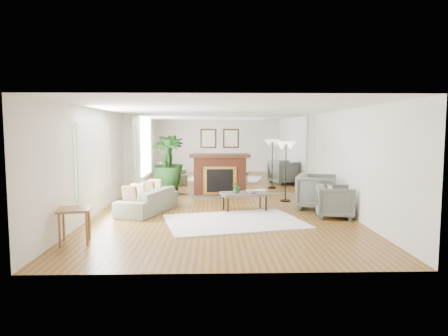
{
  "coord_description": "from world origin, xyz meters",
  "views": [
    {
      "loc": [
        -0.19,
        -8.93,
        2.0
      ],
      "look_at": [
        0.06,
        0.6,
        1.1
      ],
      "focal_mm": 32.0,
      "sensor_mm": 36.0,
      "label": 1
    }
  ],
  "objects_px": {
    "fireplace": "(220,174)",
    "potted_ficus": "(167,164)",
    "coffee_table": "(245,194)",
    "floor_lamp": "(286,150)",
    "sofa": "(148,201)",
    "armchair_front": "(335,201)",
    "armchair_back": "(317,191)",
    "side_table": "(75,214)"
  },
  "relations": [
    {
      "from": "coffee_table",
      "to": "armchair_front",
      "type": "height_order",
      "value": "armchair_front"
    },
    {
      "from": "coffee_table",
      "to": "sofa",
      "type": "height_order",
      "value": "sofa"
    },
    {
      "from": "fireplace",
      "to": "armchair_front",
      "type": "xyz_separation_m",
      "value": [
        2.6,
        -3.21,
        -0.29
      ]
    },
    {
      "from": "armchair_front",
      "to": "side_table",
      "type": "bearing_deg",
      "value": 121.35
    },
    {
      "from": "fireplace",
      "to": "coffee_table",
      "type": "distance_m",
      "value": 2.5
    },
    {
      "from": "coffee_table",
      "to": "floor_lamp",
      "type": "xyz_separation_m",
      "value": [
        1.26,
        1.32,
        1.02
      ]
    },
    {
      "from": "fireplace",
      "to": "armchair_back",
      "type": "relative_size",
      "value": 2.11
    },
    {
      "from": "fireplace",
      "to": "side_table",
      "type": "bearing_deg",
      "value": -117.01
    },
    {
      "from": "sofa",
      "to": "side_table",
      "type": "relative_size",
      "value": 3.0
    },
    {
      "from": "fireplace",
      "to": "floor_lamp",
      "type": "relative_size",
      "value": 1.21
    },
    {
      "from": "armchair_back",
      "to": "potted_ficus",
      "type": "height_order",
      "value": "potted_ficus"
    },
    {
      "from": "potted_ficus",
      "to": "sofa",
      "type": "bearing_deg",
      "value": -94.69
    },
    {
      "from": "armchair_back",
      "to": "potted_ficus",
      "type": "relative_size",
      "value": 0.53
    },
    {
      "from": "coffee_table",
      "to": "armchair_front",
      "type": "relative_size",
      "value": 1.54
    },
    {
      "from": "fireplace",
      "to": "potted_ficus",
      "type": "relative_size",
      "value": 1.11
    },
    {
      "from": "coffee_table",
      "to": "sofa",
      "type": "bearing_deg",
      "value": -177.54
    },
    {
      "from": "coffee_table",
      "to": "floor_lamp",
      "type": "bearing_deg",
      "value": 46.31
    },
    {
      "from": "fireplace",
      "to": "armchair_front",
      "type": "relative_size",
      "value": 2.5
    },
    {
      "from": "floor_lamp",
      "to": "coffee_table",
      "type": "bearing_deg",
      "value": -133.69
    },
    {
      "from": "armchair_back",
      "to": "sofa",
      "type": "bearing_deg",
      "value": 114.09
    },
    {
      "from": "fireplace",
      "to": "armchair_front",
      "type": "height_order",
      "value": "fireplace"
    },
    {
      "from": "sofa",
      "to": "armchair_back",
      "type": "distance_m",
      "value": 4.26
    },
    {
      "from": "side_table",
      "to": "sofa",
      "type": "bearing_deg",
      "value": 72.37
    },
    {
      "from": "armchair_front",
      "to": "fireplace",
      "type": "bearing_deg",
      "value": 49.62
    },
    {
      "from": "fireplace",
      "to": "potted_ficus",
      "type": "bearing_deg",
      "value": -173.95
    },
    {
      "from": "fireplace",
      "to": "sofa",
      "type": "height_order",
      "value": "fireplace"
    },
    {
      "from": "floor_lamp",
      "to": "side_table",
      "type": "bearing_deg",
      "value": -137.61
    },
    {
      "from": "floor_lamp",
      "to": "sofa",
      "type": "bearing_deg",
      "value": -158.67
    },
    {
      "from": "side_table",
      "to": "potted_ficus",
      "type": "distance_m",
      "value": 5.16
    },
    {
      "from": "sofa",
      "to": "floor_lamp",
      "type": "height_order",
      "value": "floor_lamp"
    },
    {
      "from": "fireplace",
      "to": "floor_lamp",
      "type": "xyz_separation_m",
      "value": [
        1.84,
        -1.1,
        0.78
      ]
    },
    {
      "from": "sofa",
      "to": "potted_ficus",
      "type": "bearing_deg",
      "value": -166.74
    },
    {
      "from": "sofa",
      "to": "floor_lamp",
      "type": "relative_size",
      "value": 1.17
    },
    {
      "from": "potted_ficus",
      "to": "floor_lamp",
      "type": "height_order",
      "value": "potted_ficus"
    },
    {
      "from": "armchair_front",
      "to": "potted_ficus",
      "type": "relative_size",
      "value": 0.44
    },
    {
      "from": "side_table",
      "to": "armchair_front",
      "type": "bearing_deg",
      "value": 20.7
    },
    {
      "from": "coffee_table",
      "to": "armchair_back",
      "type": "relative_size",
      "value": 1.29
    },
    {
      "from": "fireplace",
      "to": "coffee_table",
      "type": "xyz_separation_m",
      "value": [
        0.58,
        -2.42,
        -0.24
      ]
    },
    {
      "from": "armchair_back",
      "to": "armchair_front",
      "type": "distance_m",
      "value": 1.06
    },
    {
      "from": "potted_ficus",
      "to": "side_table",
      "type": "bearing_deg",
      "value": -101.72
    },
    {
      "from": "armchair_front",
      "to": "side_table",
      "type": "relative_size",
      "value": 1.25
    },
    {
      "from": "sofa",
      "to": "armchair_back",
      "type": "height_order",
      "value": "armchair_back"
    }
  ]
}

